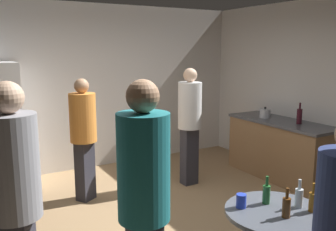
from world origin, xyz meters
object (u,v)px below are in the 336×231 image
beer_bottle_brown (286,207)px  person_in_teal_shirt (144,194)px  kettle (265,113)px  beer_bottle_amber (313,201)px  person_in_orange_shirt (83,130)px  beer_bottle_clear (299,197)px  foreground_table (276,223)px  person_in_gray_shirt (15,193)px  plastic_cup_blue (241,201)px  beer_bottle_green (266,194)px  person_in_white_shirt (190,117)px  wine_bottle_on_counter (299,116)px

beer_bottle_brown → person_in_teal_shirt: (-1.06, 0.23, 0.24)m
kettle → beer_bottle_amber: 3.06m
beer_bottle_amber → kettle: bearing=52.3°
person_in_orange_shirt → beer_bottle_clear: bearing=-13.1°
kettle → beer_bottle_brown: (-2.12, -2.39, -0.15)m
foreground_table → beer_bottle_amber: 0.33m
beer_bottle_brown → person_in_gray_shirt: 1.92m
beer_bottle_clear → person_in_gray_shirt: person_in_gray_shirt is taller
foreground_table → plastic_cup_blue: (-0.20, 0.18, 0.16)m
foreground_table → person_in_teal_shirt: size_ratio=0.45×
beer_bottle_green → person_in_teal_shirt: 1.14m
kettle → plastic_cup_blue: size_ratio=2.22×
beer_bottle_green → person_in_white_shirt: bearing=71.9°
beer_bottle_green → person_in_gray_shirt: size_ratio=0.13×
beer_bottle_amber → beer_bottle_clear: size_ratio=1.00×
plastic_cup_blue → person_in_teal_shirt: (-0.88, -0.07, 0.27)m
wine_bottle_on_counter → person_in_white_shirt: size_ratio=0.18×
beer_bottle_clear → person_in_white_shirt: (0.58, 2.47, 0.18)m
foreground_table → beer_bottle_green: bearing=79.1°
beer_bottle_green → person_in_orange_shirt: bearing=106.9°
kettle → beer_bottle_brown: bearing=-131.6°
beer_bottle_green → person_in_gray_shirt: bearing=166.7°
kettle → person_in_white_shirt: size_ratio=0.14×
wine_bottle_on_counter → beer_bottle_amber: (-1.95, -1.82, -0.20)m
foreground_table → beer_bottle_amber: (0.23, -0.15, 0.19)m
foreground_table → beer_bottle_green: 0.24m
wine_bottle_on_counter → beer_bottle_brown: (-2.21, -1.79, -0.20)m
plastic_cup_blue → person_in_gray_shirt: (-1.60, 0.39, 0.26)m
kettle → beer_bottle_clear: (-1.90, -2.31, -0.15)m
kettle → person_in_teal_shirt: bearing=-145.9°
beer_bottle_amber → beer_bottle_green: 0.35m
wine_bottle_on_counter → beer_bottle_green: wine_bottle_on_counter is taller
person_in_orange_shirt → person_in_teal_shirt: size_ratio=0.90×
person_in_orange_shirt → person_in_gray_shirt: bearing=-59.9°
beer_bottle_amber → person_in_white_shirt: (0.55, 2.58, 0.18)m
person_in_orange_shirt → person_in_white_shirt: size_ratio=0.94×
kettle → person_in_teal_shirt: person_in_teal_shirt is taller
beer_bottle_amber → beer_bottle_brown: size_ratio=1.00×
foreground_table → person_in_orange_shirt: size_ratio=0.50×
wine_bottle_on_counter → person_in_orange_shirt: size_ratio=0.19×
beer_bottle_clear → person_in_white_shirt: bearing=76.8°
beer_bottle_brown → wine_bottle_on_counter: bearing=39.1°
beer_bottle_amber → beer_bottle_clear: same height
person_in_teal_shirt → person_in_gray_shirt: bearing=142.6°
foreground_table → beer_bottle_clear: size_ratio=3.48×
beer_bottle_amber → beer_bottle_brown: 0.26m
beer_bottle_amber → beer_bottle_green: bearing=125.0°
beer_bottle_green → beer_bottle_clear: (0.17, -0.18, 0.00)m
beer_bottle_green → person_in_white_shirt: size_ratio=0.13×
plastic_cup_blue → person_in_teal_shirt: size_ratio=0.06×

